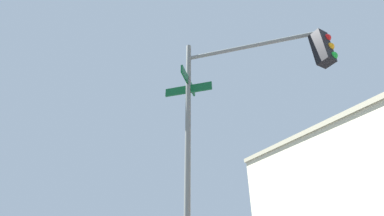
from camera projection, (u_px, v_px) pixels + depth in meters
traffic_signal_near at (248, 98)px, 5.39m from camera, size 2.63×2.71×6.23m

